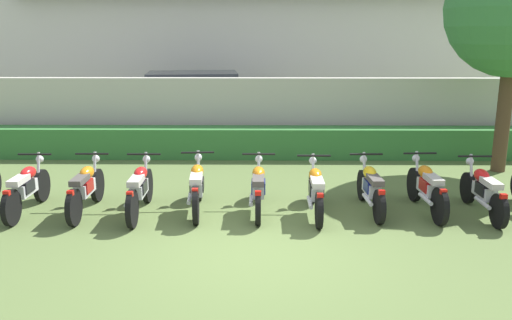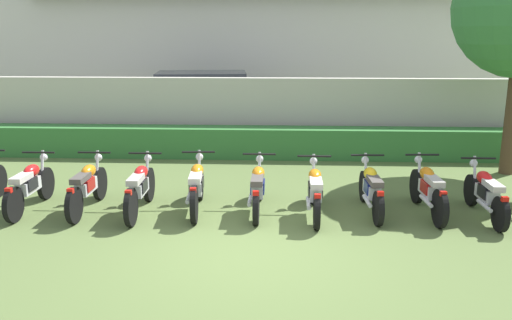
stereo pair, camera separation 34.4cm
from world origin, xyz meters
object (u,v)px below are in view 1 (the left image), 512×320
parked_car (198,103)px  motorcycle_in_row_2 (85,188)px  motorcycle_in_row_3 (140,189)px  motorcycle_in_row_4 (197,186)px  motorcycle_in_row_6 (316,190)px  motorcycle_in_row_9 (483,190)px  motorcycle_in_row_1 (26,188)px  motorcycle_in_row_5 (258,188)px  motorcycle_in_row_8 (427,187)px  motorcycle_in_row_7 (371,187)px

parked_car → motorcycle_in_row_2: size_ratio=2.44×
motorcycle_in_row_3 → motorcycle_in_row_4: 0.99m
motorcycle_in_row_2 → motorcycle_in_row_6: motorcycle_in_row_2 is taller
motorcycle_in_row_2 → motorcycle_in_row_3: motorcycle_in_row_3 is taller
motorcycle_in_row_9 → motorcycle_in_row_1: bearing=89.6°
motorcycle_in_row_5 → motorcycle_in_row_9: same height
motorcycle_in_row_5 → motorcycle_in_row_6: size_ratio=0.99×
motorcycle_in_row_3 → motorcycle_in_row_8: bearing=-89.5°
motorcycle_in_row_1 → motorcycle_in_row_8: bearing=-89.8°
motorcycle_in_row_6 → motorcycle_in_row_8: motorcycle_in_row_8 is taller
motorcycle_in_row_8 → motorcycle_in_row_6: bearing=91.6°
motorcycle_in_row_1 → motorcycle_in_row_3: size_ratio=0.96×
parked_car → motorcycle_in_row_8: 8.87m
motorcycle_in_row_3 → motorcycle_in_row_6: motorcycle_in_row_3 is taller
motorcycle_in_row_6 → motorcycle_in_row_4: bearing=86.3°
motorcycle_in_row_4 → motorcycle_in_row_6: 2.07m
motorcycle_in_row_2 → motorcycle_in_row_9: 6.90m
motorcycle_in_row_1 → motorcycle_in_row_6: 5.03m
motorcycle_in_row_9 → motorcycle_in_row_3: bearing=90.0°
parked_car → motorcycle_in_row_3: (-0.14, -7.55, -0.48)m
parked_car → motorcycle_in_row_3: 7.57m
motorcycle_in_row_5 → motorcycle_in_row_9: (3.88, -0.12, -0.00)m
motorcycle_in_row_8 → motorcycle_in_row_9: size_ratio=1.01×
motorcycle_in_row_2 → motorcycle_in_row_9: bearing=-90.6°
motorcycle_in_row_2 → motorcycle_in_row_4: (1.94, 0.09, 0.01)m
motorcycle_in_row_3 → motorcycle_in_row_7: motorcycle_in_row_3 is taller
motorcycle_in_row_2 → motorcycle_in_row_7: 4.99m
parked_car → motorcycle_in_row_7: 8.34m
motorcycle_in_row_5 → motorcycle_in_row_7: 1.98m
motorcycle_in_row_7 → motorcycle_in_row_8: bearing=-94.2°
motorcycle_in_row_7 → motorcycle_in_row_8: size_ratio=0.97×
motorcycle_in_row_5 → motorcycle_in_row_1: bearing=91.6°
motorcycle_in_row_1 → motorcycle_in_row_2: motorcycle_in_row_2 is taller
motorcycle_in_row_4 → motorcycle_in_row_8: bearing=-94.3°
motorcycle_in_row_1 → motorcycle_in_row_2: bearing=-89.9°
motorcycle_in_row_5 → motorcycle_in_row_9: size_ratio=1.01×
motorcycle_in_row_4 → motorcycle_in_row_5: 1.08m
motorcycle_in_row_3 → motorcycle_in_row_1: bearing=87.4°
parked_car → motorcycle_in_row_6: size_ratio=2.44×
motorcycle_in_row_6 → motorcycle_in_row_9: (2.89, 0.03, -0.01)m
motorcycle_in_row_5 → motorcycle_in_row_7: size_ratio=1.03×
parked_car → motorcycle_in_row_4: bearing=-89.8°
motorcycle_in_row_6 → motorcycle_in_row_8: (1.96, 0.15, 0.01)m
motorcycle_in_row_2 → motorcycle_in_row_4: 1.94m
motorcycle_in_row_2 → motorcycle_in_row_5: bearing=-88.6°
parked_car → motorcycle_in_row_9: (5.80, -7.52, -0.50)m
motorcycle_in_row_1 → motorcycle_in_row_7: motorcycle_in_row_1 is taller
motorcycle_in_row_5 → motorcycle_in_row_8: motorcycle_in_row_8 is taller
motorcycle_in_row_5 → motorcycle_in_row_2: bearing=91.8°
motorcycle_in_row_4 → motorcycle_in_row_6: motorcycle_in_row_4 is taller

